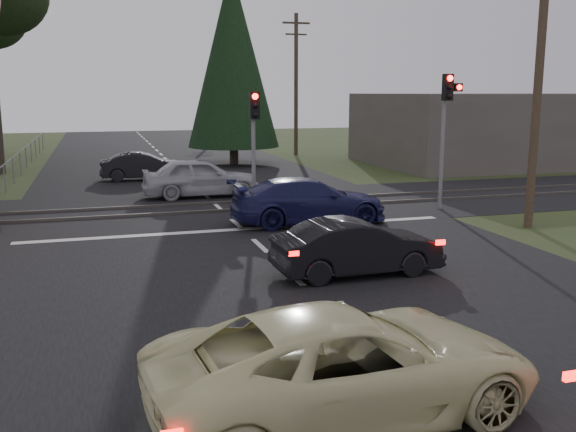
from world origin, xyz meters
name	(u,v)px	position (x,y,z in m)	size (l,w,h in m)	color
ground	(341,320)	(0.00, 0.00, 0.00)	(120.00, 120.00, 0.00)	#2A3D1B
road	(230,218)	(0.00, 10.00, 0.01)	(14.00, 100.00, 0.01)	black
rail_corridor	(219,208)	(0.00, 12.00, 0.01)	(120.00, 8.00, 0.01)	black
stop_line	(242,229)	(0.00, 8.20, 0.01)	(13.00, 0.35, 0.00)	silver
rail_near	(223,211)	(0.00, 11.20, 0.05)	(120.00, 0.12, 0.10)	#59544C
rail_far	(215,203)	(0.00, 12.80, 0.05)	(120.00, 0.12, 0.10)	#59544C
traffic_signal_right	(447,115)	(7.55, 9.47, 3.31)	(0.68, 0.48, 4.70)	slate
traffic_signal_center	(254,131)	(1.00, 10.68, 2.81)	(0.32, 0.48, 4.10)	slate
utility_pole_near	(539,70)	(8.50, 6.00, 4.73)	(1.80, 0.26, 9.00)	#4C3D2D
utility_pole_mid	(296,82)	(8.50, 30.00, 4.73)	(1.80, 0.26, 9.00)	#4C3D2D
utility_pole_far	(223,86)	(8.50, 55.00, 4.73)	(1.80, 0.26, 9.00)	#4C3D2D
conifer_tree	(232,58)	(3.50, 26.00, 5.99)	(5.20, 5.20, 11.00)	#473D33
fence_left	(18,179)	(-7.80, 22.50, 0.00)	(0.10, 36.00, 1.20)	slate
building_right	(494,129)	(18.00, 22.00, 2.00)	(14.00, 10.00, 4.00)	#59514C
cream_coupe	(346,364)	(-1.22, -3.28, 0.71)	(2.34, 5.08, 1.41)	beige
dark_hatchback	(357,248)	(1.44, 2.69, 0.63)	(1.34, 3.85, 1.27)	black
silver_car	(200,177)	(-0.22, 14.71, 0.78)	(1.84, 4.56, 1.55)	#A9ABB1
blue_sedan	(309,201)	(2.22, 8.52, 0.72)	(2.01, 4.95, 1.44)	#171947
dark_car_far	(143,166)	(-2.03, 20.41, 0.65)	(1.37, 3.94, 1.30)	black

